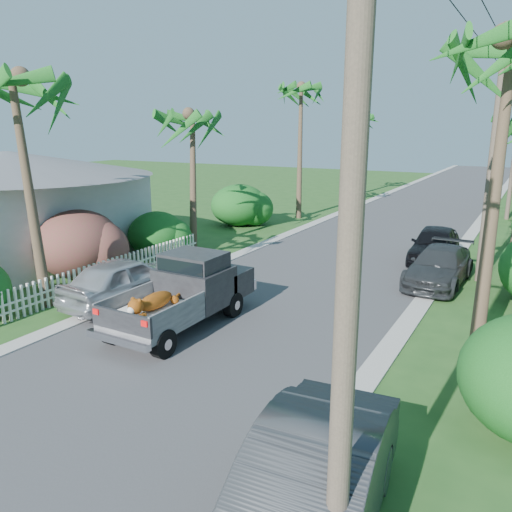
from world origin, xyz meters
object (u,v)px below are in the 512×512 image
Objects in this scene: palm_l_c at (301,88)px; parked_car_ln at (125,280)px; pickup_truck at (189,290)px; parked_car_rm at (439,266)px; palm_l_a at (17,79)px; utility_pole_a at (351,229)px; parked_car_rn at (308,496)px; palm_l_d at (357,117)px; parked_car_rf at (435,245)px; utility_pole_b at (492,156)px; palm_l_b at (191,115)px; house_left at (13,208)px.

parked_car_ln is at bearing -84.03° from palm_l_c.
parked_car_rm is (5.67, 7.55, -0.35)m from pickup_truck.
utility_pole_a reaches higher than palm_l_a.
palm_l_a is (-11.20, 4.44, 6.12)m from parked_car_rn.
parked_car_rn is 0.53× the size of palm_l_c.
parked_car_rn is at bearing -72.02° from palm_l_d.
palm_l_a is at bearing -90.60° from palm_l_c.
pickup_truck is 0.57× the size of utility_pole_a.
parked_car_rf is 0.48× the size of palm_l_c.
utility_pole_a is 15.00m from utility_pole_b.
palm_l_c is at bearing -81.82° from parked_car_ln.
palm_l_d reaches higher than palm_l_b.
palm_l_a is 0.91× the size of utility_pole_b.
parked_car_rn is at bearing -21.64° from palm_l_a.
house_left reaches higher than pickup_truck.
utility_pole_b is at bearing 81.38° from parked_car_rn.
parked_car_rn is 37.69m from palm_l_d.
parked_car_rm is at bearing -0.62° from palm_l_b.
palm_l_b is at bearing 38.88° from house_left.
palm_l_d is 0.86× the size of utility_pole_b.
parked_car_rf is 0.57× the size of palm_l_d.
palm_l_d is 24.31m from utility_pole_b.
parked_car_rf is 18.48m from house_left.
palm_l_b is (-10.40, -3.00, 5.39)m from parked_car_rf.
utility_pole_b is (12.10, -21.00, -1.84)m from palm_l_d.
house_left is 19.70m from utility_pole_b.
parked_car_rm is 0.51× the size of utility_pole_b.
parked_car_rn is at bearing -87.80° from parked_car_rf.
parked_car_rn is 26.85m from palm_l_c.
parked_car_ln is (-8.53, -7.20, 0.11)m from parked_car_rm.
house_left is (-17.34, -4.88, 1.46)m from parked_car_rm.
palm_l_b is (-0.60, 9.00, -0.79)m from palm_l_a.
house_left is at bearing 154.18° from utility_pole_a.
palm_l_a is (-10.54, -8.88, 6.27)m from parked_car_rm.
parked_car_rf is 4.77m from utility_pole_b.
utility_pole_b reaches higher than pickup_truck.
parked_car_rf is 0.49× the size of utility_pole_b.
palm_l_b is (-5.47, 7.67, 5.14)m from pickup_truck.
parked_car_rn is 16.50m from parked_car_rf.
utility_pole_b is at bearing 40.28° from palm_l_a.
parked_car_rf is 12.93m from parked_car_ln.
utility_pole_a reaches higher than house_left.
parked_car_rm is 0.56× the size of palm_l_a.
house_left is 1.00× the size of utility_pole_b.
palm_l_a is 0.91× the size of utility_pole_a.
palm_l_d is 38.02m from utility_pole_a.
palm_l_c is 12.10m from palm_l_d.
parked_car_rm is 11.16m from parked_car_ln.
utility_pole_b is (18.60, 6.00, 2.48)m from house_left.
parked_car_rn is at bearing -48.73° from palm_l_b.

